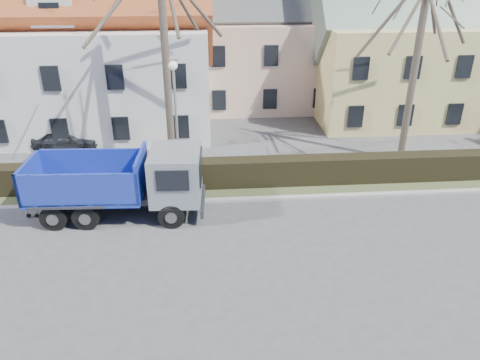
{
  "coord_description": "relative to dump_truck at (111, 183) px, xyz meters",
  "views": [
    {
      "loc": [
        -0.27,
        -13.62,
        9.92
      ],
      "look_at": [
        1.06,
        3.41,
        1.6
      ],
      "focal_mm": 35.0,
      "sensor_mm": 36.0,
      "label": 1
    }
  ],
  "objects": [
    {
      "name": "ground",
      "position": [
        4.21,
        -3.81,
        -1.47
      ],
      "size": [
        120.0,
        120.0,
        0.0
      ],
      "primitive_type": "plane",
      "color": "#444447"
    },
    {
      "name": "curb_far",
      "position": [
        4.21,
        0.79,
        -1.41
      ],
      "size": [
        80.0,
        0.3,
        0.12
      ],
      "primitive_type": "cube",
      "color": "#98968E",
      "rests_on": "ground"
    },
    {
      "name": "grass_strip",
      "position": [
        4.21,
        2.39,
        -1.42
      ],
      "size": [
        80.0,
        3.0,
        0.1
      ],
      "primitive_type": "cube",
      "color": "#3F4929",
      "rests_on": "ground"
    },
    {
      "name": "hedge",
      "position": [
        4.21,
        2.19,
        -0.82
      ],
      "size": [
        60.0,
        0.9,
        1.3
      ],
      "primitive_type": "cube",
      "color": "black",
      "rests_on": "ground"
    },
    {
      "name": "building_pink",
      "position": [
        8.21,
        16.19,
        2.53
      ],
      "size": [
        10.8,
        8.8,
        8.0
      ],
      "primitive_type": null,
      "color": "beige",
      "rests_on": "ground"
    },
    {
      "name": "building_yellow",
      "position": [
        20.21,
        13.19,
        2.78
      ],
      "size": [
        18.8,
        10.8,
        8.5
      ],
      "primitive_type": null,
      "color": "#CCBA6F",
      "rests_on": "ground"
    },
    {
      "name": "tree_1",
      "position": [
        2.21,
        4.69,
        4.85
      ],
      "size": [
        9.2,
        9.2,
        12.65
      ],
      "primitive_type": null,
      "color": "#453B30",
      "rests_on": "ground"
    },
    {
      "name": "tree_2",
      "position": [
        14.21,
        4.69,
        4.03
      ],
      "size": [
        8.0,
        8.0,
        11.0
      ],
      "primitive_type": null,
      "color": "#453B30",
      "rests_on": "ground"
    },
    {
      "name": "dump_truck",
      "position": [
        0.0,
        0.0,
        0.0
      ],
      "size": [
        7.47,
        3.05,
        2.94
      ],
      "primitive_type": null,
      "rotation": [
        0.0,
        0.0,
        -0.04
      ],
      "color": "navy",
      "rests_on": "ground"
    },
    {
      "name": "streetlight",
      "position": [
        2.62,
        3.19,
        1.42
      ],
      "size": [
        0.45,
        0.45,
        5.77
      ],
      "primitive_type": null,
      "color": "#A0A0A0",
      "rests_on": "ground"
    },
    {
      "name": "cart_frame",
      "position": [
        -3.57,
        0.01,
        -1.11
      ],
      "size": [
        0.82,
        0.51,
        0.72
      ],
      "primitive_type": null,
      "rotation": [
        0.0,
        0.0,
        -0.08
      ],
      "color": "silver",
      "rests_on": "ground"
    },
    {
      "name": "parked_car_a",
      "position": [
        -3.82,
        7.62,
        -0.85
      ],
      "size": [
        3.71,
        1.65,
        1.24
      ],
      "primitive_type": "imported",
      "rotation": [
        0.0,
        0.0,
        1.52
      ],
      "color": "#25262B",
      "rests_on": "ground"
    }
  ]
}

